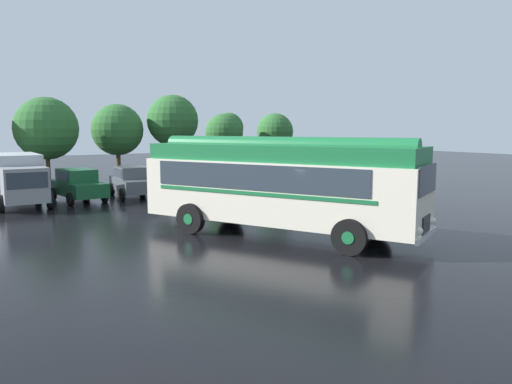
# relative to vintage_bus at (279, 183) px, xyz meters

# --- Properties ---
(ground_plane) EXTENTS (120.00, 120.00, 0.00)m
(ground_plane) POSITION_rel_vintage_bus_xyz_m (0.64, -0.76, -1.89)
(ground_plane) COLOR black
(vintage_bus) EXTENTS (6.76, 10.10, 3.49)m
(vintage_bus) POSITION_rel_vintage_bus_xyz_m (0.00, 0.00, 0.00)
(vintage_bus) COLOR silver
(vintage_bus) RESTS_ON ground
(car_near_left) EXTENTS (2.36, 4.38, 1.66)m
(car_near_left) POSITION_rel_vintage_bus_xyz_m (-4.00, 12.69, -1.05)
(car_near_left) COLOR #144C28
(car_near_left) RESTS_ON ground
(car_mid_left) EXTENTS (2.21, 4.32, 1.66)m
(car_mid_left) POSITION_rel_vintage_bus_xyz_m (-1.02, 12.87, -1.05)
(car_mid_left) COLOR #4C5156
(car_mid_left) RESTS_ON ground
(car_mid_right) EXTENTS (2.26, 4.34, 1.66)m
(car_mid_right) POSITION_rel_vintage_bus_xyz_m (1.51, 12.97, -1.05)
(car_mid_right) COLOR silver
(car_mid_right) RESTS_ON ground
(box_van) EXTENTS (2.32, 5.77, 2.50)m
(box_van) POSITION_rel_vintage_bus_xyz_m (-6.77, 12.81, -0.53)
(box_van) COLOR #B2B7BC
(box_van) RESTS_ON ground
(tree_left_of_centre) EXTENTS (3.76, 3.76, 5.65)m
(tree_left_of_centre) POSITION_rel_vintage_bus_xyz_m (-4.40, 18.06, 1.94)
(tree_left_of_centre) COLOR #4C3823
(tree_left_of_centre) RESTS_ON ground
(tree_centre) EXTENTS (3.40, 3.40, 5.38)m
(tree_centre) POSITION_rel_vintage_bus_xyz_m (0.02, 19.01, 1.76)
(tree_centre) COLOR #4C3823
(tree_centre) RESTS_ON ground
(tree_right_of_centre) EXTENTS (3.53, 3.53, 6.07)m
(tree_right_of_centre) POSITION_rel_vintage_bus_xyz_m (3.69, 18.30, 2.42)
(tree_right_of_centre) COLOR #4C3823
(tree_right_of_centre) RESTS_ON ground
(tree_far_right) EXTENTS (3.12, 2.87, 4.97)m
(tree_far_right) POSITION_rel_vintage_bus_xyz_m (8.45, 19.29, 1.67)
(tree_far_right) COLOR #4C3823
(tree_far_right) RESTS_ON ground
(tree_extra_right) EXTENTS (2.91, 2.91, 4.97)m
(tree_extra_right) POSITION_rel_vintage_bus_xyz_m (12.78, 19.04, 1.58)
(tree_extra_right) COLOR #4C3823
(tree_extra_right) RESTS_ON ground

